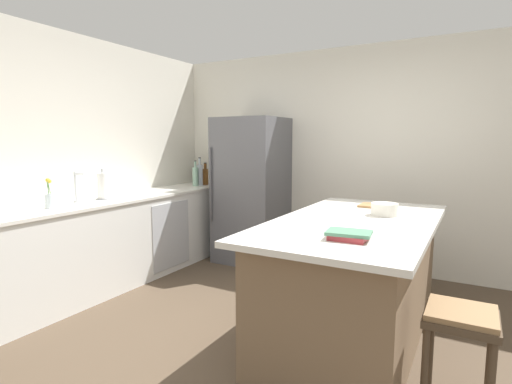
{
  "coord_description": "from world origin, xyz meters",
  "views": [
    {
      "loc": [
        1.24,
        -2.45,
        1.51
      ],
      "look_at": [
        -0.71,
        1.03,
        1.0
      ],
      "focal_mm": 27.83,
      "sensor_mm": 36.0,
      "label": 1
    }
  ],
  "objects": [
    {
      "name": "bar_stool",
      "position": [
        1.21,
        -0.18,
        0.51
      ],
      "size": [
        0.36,
        0.36,
        0.63
      ],
      "color": "#473828",
      "rests_on": "ground_plane"
    },
    {
      "name": "gin_bottle",
      "position": [
        -2.02,
        1.72,
        1.05
      ],
      "size": [
        0.08,
        0.08,
        0.34
      ],
      "color": "#8CB79E",
      "rests_on": "counter_run_left"
    },
    {
      "name": "kitchen_island",
      "position": [
        0.46,
        0.45,
        0.47
      ],
      "size": [
        1.09,
        2.08,
        0.93
      ],
      "color": "#7A6047",
      "rests_on": "ground_plane"
    },
    {
      "name": "cookbook_stack",
      "position": [
        0.59,
        -0.16,
        0.96
      ],
      "size": [
        0.28,
        0.21,
        0.05
      ],
      "color": "#A83338",
      "rests_on": "kitchen_island"
    },
    {
      "name": "whiskey_bottle",
      "position": [
        -2.0,
        1.91,
        1.04
      ],
      "size": [
        0.08,
        0.08,
        0.3
      ],
      "color": "brown",
      "rests_on": "counter_run_left"
    },
    {
      "name": "ground_plane",
      "position": [
        0.0,
        0.0,
        0.0
      ],
      "size": [
        7.2,
        7.2,
        0.0
      ],
      "primitive_type": "plane",
      "color": "#4C3D2D"
    },
    {
      "name": "counter_run_left",
      "position": [
        -2.09,
        0.55,
        0.46
      ],
      "size": [
        0.65,
        3.13,
        0.92
      ],
      "color": "silver",
      "rests_on": "ground_plane"
    },
    {
      "name": "mixing_bowl",
      "position": [
        0.61,
        0.74,
        0.98
      ],
      "size": [
        0.21,
        0.21,
        0.1
      ],
      "color": "silver",
      "rests_on": "kitchen_island"
    },
    {
      "name": "soda_bottle",
      "position": [
        -2.01,
        1.8,
        1.07
      ],
      "size": [
        0.08,
        0.08,
        0.38
      ],
      "color": "silver",
      "rests_on": "counter_run_left"
    },
    {
      "name": "flower_vase",
      "position": [
        -2.06,
        -0.32,
        1.01
      ],
      "size": [
        0.08,
        0.08,
        0.27
      ],
      "color": "silver",
      "rests_on": "counter_run_left"
    },
    {
      "name": "wine_bottle",
      "position": [
        -2.16,
        1.99,
        1.05
      ],
      "size": [
        0.07,
        0.07,
        0.33
      ],
      "color": "#19381E",
      "rests_on": "counter_run_left"
    },
    {
      "name": "paper_towel_roll",
      "position": [
        -2.1,
        0.3,
        1.05
      ],
      "size": [
        0.14,
        0.14,
        0.31
      ],
      "color": "gray",
      "rests_on": "counter_run_left"
    },
    {
      "name": "sink_faucet",
      "position": [
        -2.13,
        0.02,
        1.08
      ],
      "size": [
        0.15,
        0.05,
        0.3
      ],
      "color": "silver",
      "rests_on": "counter_run_left"
    },
    {
      "name": "wall_rear",
      "position": [
        0.0,
        2.25,
        1.3
      ],
      "size": [
        6.0,
        0.1,
        2.6
      ],
      "primitive_type": "cube",
      "color": "silver",
      "rests_on": "ground_plane"
    },
    {
      "name": "wall_left",
      "position": [
        -2.45,
        0.0,
        1.3
      ],
      "size": [
        0.1,
        6.0,
        2.6
      ],
      "primitive_type": "cube",
      "color": "silver",
      "rests_on": "ground_plane"
    },
    {
      "name": "refrigerator",
      "position": [
        -1.23,
        1.84,
        0.9
      ],
      "size": [
        0.78,
        0.76,
        1.8
      ],
      "color": "#56565B",
      "rests_on": "ground_plane"
    },
    {
      "name": "cutting_board",
      "position": [
        0.47,
        1.13,
        0.94
      ],
      "size": [
        0.29,
        0.23,
        0.02
      ],
      "color": "#9E7042",
      "rests_on": "kitchen_island"
    }
  ]
}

